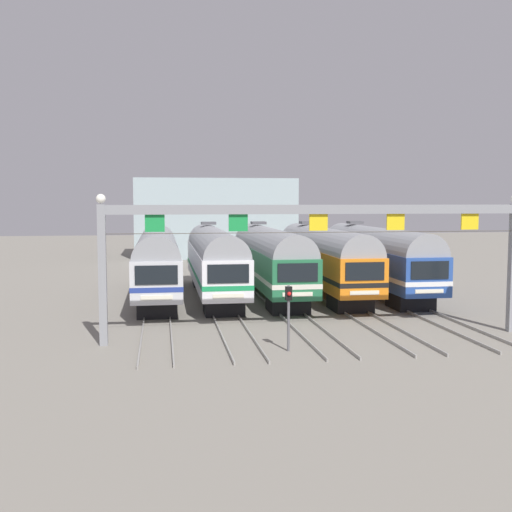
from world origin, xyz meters
name	(u,v)px	position (x,y,z in m)	size (l,w,h in m)	color
ground_plane	(270,296)	(0.00, 0.00, 0.00)	(160.00, 160.00, 0.00)	gray
track_bed	(239,269)	(0.00, 17.00, 0.07)	(16.99, 70.00, 0.15)	gray
commuter_train_silver	(157,259)	(-7.74, 0.00, 2.69)	(2.88, 18.06, 5.05)	silver
commuter_train_white	(214,259)	(-3.87, 0.00, 2.69)	(2.88, 18.06, 5.05)	white
commuter_train_green	(270,258)	(0.00, 0.00, 2.69)	(2.88, 18.06, 5.05)	#236B42
commuter_train_orange	(324,257)	(3.87, 0.00, 2.69)	(2.88, 18.06, 5.05)	orange
commuter_train_blue	(376,256)	(7.74, 0.00, 2.69)	(2.88, 18.06, 5.05)	#284C9E
catenary_gantry	(318,231)	(0.00, -13.50, 5.22)	(20.73, 0.44, 6.97)	gray
yard_signal_mast	(289,305)	(-1.94, -15.90, 2.06)	(0.28, 0.35, 2.94)	#59595E
maintenance_building	(214,218)	(-1.13, 32.43, 4.61)	(18.63, 10.00, 9.21)	#9EB2B7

